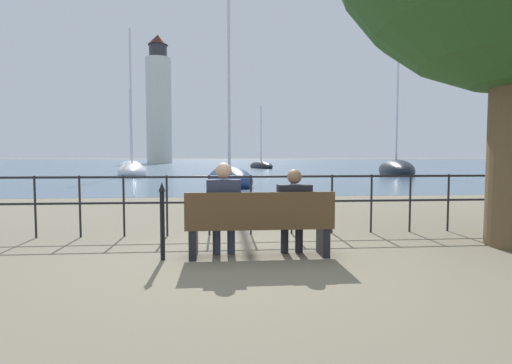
{
  "coord_description": "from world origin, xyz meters",
  "views": [
    {
      "loc": [
        -0.51,
        -5.39,
        1.36
      ],
      "look_at": [
        0.0,
        0.5,
        0.99
      ],
      "focal_mm": 28.0,
      "sensor_mm": 36.0,
      "label": 1
    }
  ],
  "objects_px": {
    "seated_person_right": "(294,208)",
    "sailboat_0": "(132,171)",
    "park_bench": "(260,225)",
    "harbor_lighthouse": "(159,104)",
    "sailboat_3": "(131,166)",
    "seated_person_left": "(224,205)",
    "sailboat_1": "(261,166)",
    "sailboat_2": "(396,170)",
    "sailboat_5": "(229,177)",
    "closed_umbrella": "(162,217)"
  },
  "relations": [
    {
      "from": "park_bench",
      "to": "sailboat_3",
      "type": "height_order",
      "value": "sailboat_3"
    },
    {
      "from": "park_bench",
      "to": "harbor_lighthouse",
      "type": "bearing_deg",
      "value": 99.49
    },
    {
      "from": "sailboat_0",
      "to": "closed_umbrella",
      "type": "bearing_deg",
      "value": -87.64
    },
    {
      "from": "seated_person_left",
      "to": "sailboat_3",
      "type": "bearing_deg",
      "value": 104.05
    },
    {
      "from": "closed_umbrella",
      "to": "sailboat_1",
      "type": "height_order",
      "value": "sailboat_1"
    },
    {
      "from": "sailboat_1",
      "to": "sailboat_2",
      "type": "height_order",
      "value": "sailboat_2"
    },
    {
      "from": "park_bench",
      "to": "seated_person_left",
      "type": "height_order",
      "value": "seated_person_left"
    },
    {
      "from": "closed_umbrella",
      "to": "sailboat_0",
      "type": "distance_m",
      "value": 26.38
    },
    {
      "from": "park_bench",
      "to": "sailboat_0",
      "type": "bearing_deg",
      "value": 105.86
    },
    {
      "from": "sailboat_0",
      "to": "harbor_lighthouse",
      "type": "distance_m",
      "value": 65.5
    },
    {
      "from": "seated_person_right",
      "to": "sailboat_2",
      "type": "bearing_deg",
      "value": 62.95
    },
    {
      "from": "park_bench",
      "to": "seated_person_left",
      "type": "distance_m",
      "value": 0.56
    },
    {
      "from": "sailboat_3",
      "to": "sailboat_5",
      "type": "height_order",
      "value": "sailboat_5"
    },
    {
      "from": "sailboat_3",
      "to": "seated_person_right",
      "type": "bearing_deg",
      "value": -89.04
    },
    {
      "from": "sailboat_0",
      "to": "sailboat_2",
      "type": "bearing_deg",
      "value": -14.19
    },
    {
      "from": "sailboat_1",
      "to": "sailboat_3",
      "type": "distance_m",
      "value": 15.56
    },
    {
      "from": "sailboat_0",
      "to": "sailboat_1",
      "type": "xyz_separation_m",
      "value": [
        11.62,
        18.09,
        -0.04
      ]
    },
    {
      "from": "sailboat_5",
      "to": "closed_umbrella",
      "type": "bearing_deg",
      "value": -107.56
    },
    {
      "from": "seated_person_left",
      "to": "sailboat_5",
      "type": "relative_size",
      "value": 0.1
    },
    {
      "from": "park_bench",
      "to": "seated_person_left",
      "type": "relative_size",
      "value": 1.54
    },
    {
      "from": "sailboat_3",
      "to": "harbor_lighthouse",
      "type": "distance_m",
      "value": 48.41
    },
    {
      "from": "sailboat_0",
      "to": "sailboat_3",
      "type": "bearing_deg",
      "value": 92.01
    },
    {
      "from": "closed_umbrella",
      "to": "sailboat_5",
      "type": "height_order",
      "value": "sailboat_5"
    },
    {
      "from": "sailboat_0",
      "to": "sailboat_5",
      "type": "distance_m",
      "value": 13.62
    },
    {
      "from": "closed_umbrella",
      "to": "sailboat_1",
      "type": "distance_m",
      "value": 44.14
    },
    {
      "from": "closed_umbrella",
      "to": "sailboat_3",
      "type": "distance_m",
      "value": 44.1
    },
    {
      "from": "closed_umbrella",
      "to": "seated_person_left",
      "type": "bearing_deg",
      "value": 7.73
    },
    {
      "from": "seated_person_right",
      "to": "sailboat_0",
      "type": "xyz_separation_m",
      "value": [
        -7.77,
        25.57,
        -0.34
      ]
    },
    {
      "from": "seated_person_left",
      "to": "sailboat_3",
      "type": "xyz_separation_m",
      "value": [
        -10.73,
        42.86,
        -0.4
      ]
    },
    {
      "from": "harbor_lighthouse",
      "to": "seated_person_right",
      "type": "bearing_deg",
      "value": -80.2
    },
    {
      "from": "sailboat_5",
      "to": "park_bench",
      "type": "bearing_deg",
      "value": -102.33
    },
    {
      "from": "sailboat_1",
      "to": "sailboat_5",
      "type": "xyz_separation_m",
      "value": [
        -4.47,
        -29.69,
        0.09
      ]
    },
    {
      "from": "seated_person_right",
      "to": "sailboat_1",
      "type": "bearing_deg",
      "value": 84.96
    },
    {
      "from": "sailboat_3",
      "to": "sailboat_5",
      "type": "xyz_separation_m",
      "value": [
        11.07,
        -28.88,
        0.07
      ]
    },
    {
      "from": "seated_person_right",
      "to": "closed_umbrella",
      "type": "distance_m",
      "value": 1.78
    },
    {
      "from": "seated_person_right",
      "to": "seated_person_left",
      "type": "bearing_deg",
      "value": -179.81
    },
    {
      "from": "seated_person_right",
      "to": "sailboat_0",
      "type": "bearing_deg",
      "value": 106.9
    },
    {
      "from": "closed_umbrella",
      "to": "harbor_lighthouse",
      "type": "distance_m",
      "value": 91.33
    },
    {
      "from": "park_bench",
      "to": "sailboat_5",
      "type": "height_order",
      "value": "sailboat_5"
    },
    {
      "from": "sailboat_2",
      "to": "harbor_lighthouse",
      "type": "xyz_separation_m",
      "value": [
        -27.86,
        64.88,
        13.29
      ]
    },
    {
      "from": "seated_person_left",
      "to": "seated_person_right",
      "type": "xyz_separation_m",
      "value": [
        0.96,
        0.0,
        -0.05
      ]
    },
    {
      "from": "sailboat_2",
      "to": "sailboat_5",
      "type": "bearing_deg",
      "value": -128.66
    },
    {
      "from": "sailboat_1",
      "to": "sailboat_5",
      "type": "distance_m",
      "value": 30.02
    },
    {
      "from": "sailboat_0",
      "to": "seated_person_left",
      "type": "bearing_deg",
      "value": -85.88
    },
    {
      "from": "park_bench",
      "to": "seated_person_left",
      "type": "xyz_separation_m",
      "value": [
        -0.48,
        0.08,
        0.27
      ]
    },
    {
      "from": "seated_person_right",
      "to": "sailboat_3",
      "type": "height_order",
      "value": "sailboat_3"
    },
    {
      "from": "sailboat_2",
      "to": "sailboat_5",
      "type": "height_order",
      "value": "sailboat_5"
    },
    {
      "from": "sailboat_2",
      "to": "sailboat_3",
      "type": "bearing_deg",
      "value": 155.4
    },
    {
      "from": "seated_person_left",
      "to": "seated_person_right",
      "type": "distance_m",
      "value": 0.97
    },
    {
      "from": "seated_person_left",
      "to": "closed_umbrella",
      "type": "height_order",
      "value": "seated_person_left"
    }
  ]
}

